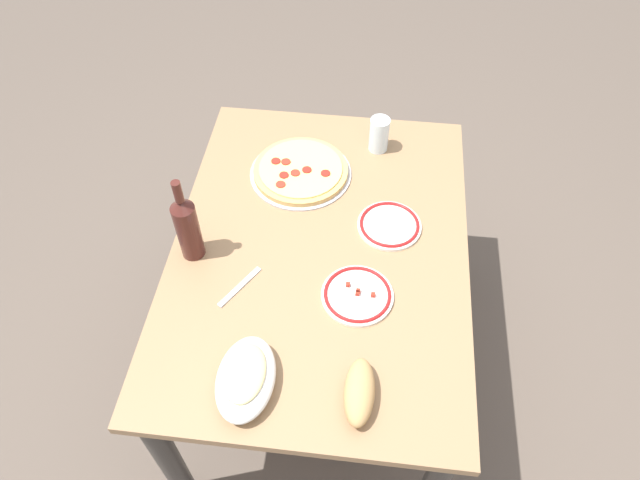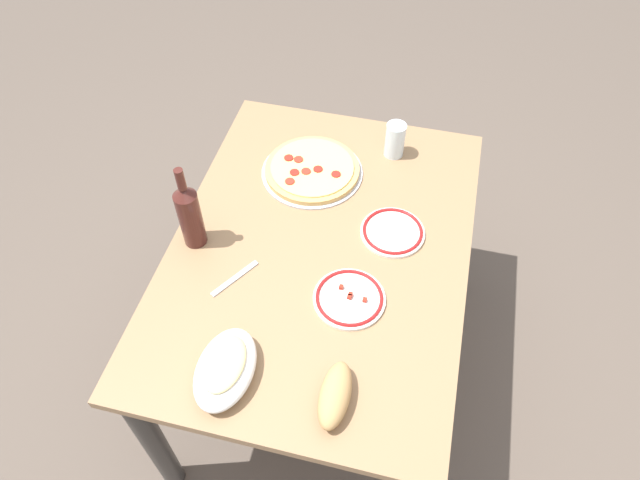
# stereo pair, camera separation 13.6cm
# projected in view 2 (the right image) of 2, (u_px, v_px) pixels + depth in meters

# --- Properties ---
(ground_plane) EXTENTS (8.00, 8.00, 0.00)m
(ground_plane) POSITION_uv_depth(u_px,v_px,m) (320.00, 359.00, 2.36)
(ground_plane) COLOR brown
(ground_plane) RESTS_ON ground
(dining_table) EXTENTS (1.26, 0.90, 0.74)m
(dining_table) POSITION_uv_depth(u_px,v_px,m) (320.00, 270.00, 1.88)
(dining_table) COLOR #93704C
(dining_table) RESTS_ON ground
(pepperoni_pizza) EXTENTS (0.35, 0.35, 0.03)m
(pepperoni_pizza) POSITION_uv_depth(u_px,v_px,m) (312.00, 170.00, 1.98)
(pepperoni_pizza) COLOR #B7B7BC
(pepperoni_pizza) RESTS_ON dining_table
(baked_pasta_dish) EXTENTS (0.24, 0.15, 0.08)m
(baked_pasta_dish) POSITION_uv_depth(u_px,v_px,m) (225.00, 368.00, 1.48)
(baked_pasta_dish) COLOR white
(baked_pasta_dish) RESTS_ON dining_table
(wine_bottle) EXTENTS (0.07, 0.07, 0.30)m
(wine_bottle) POSITION_uv_depth(u_px,v_px,m) (189.00, 214.00, 1.71)
(wine_bottle) COLOR #471E19
(wine_bottle) RESTS_ON dining_table
(water_glass) EXTENTS (0.07, 0.07, 0.13)m
(water_glass) POSITION_uv_depth(u_px,v_px,m) (395.00, 140.00, 2.00)
(water_glass) COLOR silver
(water_glass) RESTS_ON dining_table
(side_plate_near) EXTENTS (0.20, 0.20, 0.02)m
(side_plate_near) POSITION_uv_depth(u_px,v_px,m) (393.00, 232.00, 1.81)
(side_plate_near) COLOR white
(side_plate_near) RESTS_ON dining_table
(side_plate_far) EXTENTS (0.21, 0.21, 0.02)m
(side_plate_far) POSITION_uv_depth(u_px,v_px,m) (349.00, 298.00, 1.65)
(side_plate_far) COLOR white
(side_plate_far) RESTS_ON dining_table
(bread_loaf) EXTENTS (0.18, 0.08, 0.07)m
(bread_loaf) POSITION_uv_depth(u_px,v_px,m) (335.00, 395.00, 1.44)
(bread_loaf) COLOR tan
(bread_loaf) RESTS_ON dining_table
(fork_left) EXTENTS (0.15, 0.10, 0.00)m
(fork_left) POSITION_uv_depth(u_px,v_px,m) (235.00, 278.00, 1.71)
(fork_left) COLOR #B7B7BC
(fork_left) RESTS_ON dining_table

